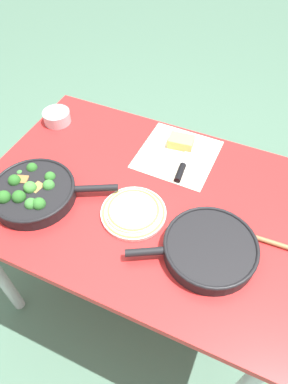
% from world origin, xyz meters
% --- Properties ---
extents(ground_plane, '(14.00, 14.00, 0.00)m').
position_xyz_m(ground_plane, '(0.00, 0.00, 0.00)').
color(ground_plane, '#476B56').
extents(dining_table_red, '(1.16, 0.80, 0.73)m').
position_xyz_m(dining_table_red, '(0.00, 0.00, 0.64)').
color(dining_table_red, red).
rests_on(dining_table_red, ground_plane).
extents(skillet_broccoli, '(0.41, 0.29, 0.08)m').
position_xyz_m(skillet_broccoli, '(-0.34, -0.16, 0.76)').
color(skillet_broccoli, black).
rests_on(skillet_broccoli, dining_table_red).
extents(skillet_eggs, '(0.37, 0.29, 0.05)m').
position_xyz_m(skillet_eggs, '(0.27, -0.13, 0.75)').
color(skillet_eggs, black).
rests_on(skillet_eggs, dining_table_red).
extents(wooden_spoon, '(0.41, 0.04, 0.02)m').
position_xyz_m(wooden_spoon, '(0.40, -0.02, 0.74)').
color(wooden_spoon, '#996B42').
rests_on(wooden_spoon, dining_table_red).
extents(parchment_sheet, '(0.29, 0.30, 0.00)m').
position_xyz_m(parchment_sheet, '(0.03, 0.24, 0.73)').
color(parchment_sheet, beige).
rests_on(parchment_sheet, dining_table_red).
extents(grater_knife, '(0.05, 0.24, 0.02)m').
position_xyz_m(grater_knife, '(0.08, 0.19, 0.74)').
color(grater_knife, silver).
rests_on(grater_knife, dining_table_red).
extents(cheese_block, '(0.10, 0.08, 0.04)m').
position_xyz_m(cheese_block, '(0.03, 0.30, 0.75)').
color(cheese_block, '#E0C15B').
rests_on(cheese_block, dining_table_red).
extents(dinner_plate_stack, '(0.22, 0.22, 0.03)m').
position_xyz_m(dinner_plate_stack, '(-0.00, -0.09, 0.74)').
color(dinner_plate_stack, silver).
rests_on(dinner_plate_stack, dining_table_red).
extents(prep_bowl_steel, '(0.11, 0.11, 0.05)m').
position_xyz_m(prep_bowl_steel, '(-0.50, 0.22, 0.75)').
color(prep_bowl_steel, '#B7B7BC').
rests_on(prep_bowl_steel, dining_table_red).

